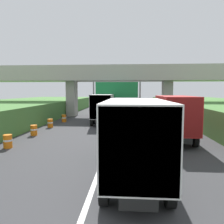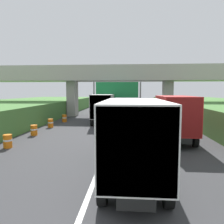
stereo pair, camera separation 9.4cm
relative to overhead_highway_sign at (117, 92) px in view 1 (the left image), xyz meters
name	(u,v)px [view 1 (the left image)]	position (x,y,z in m)	size (l,w,h in m)	color
lane_centre_stripe	(117,122)	(0.00, -0.01, -3.68)	(0.20, 90.25, 0.01)	white
overpass_bridge	(119,79)	(0.00, 6.27, 1.97)	(40.00, 4.80, 7.53)	#ADA89E
overhead_highway_sign	(117,92)	(0.00, 0.00, 0.00)	(5.88, 0.18, 5.03)	slate
truck_blue	(104,107)	(-1.48, -1.02, -1.75)	(2.44, 7.30, 3.44)	black
truck_green	(135,135)	(1.66, -17.19, -1.75)	(2.44, 7.30, 3.44)	black
truck_red	(173,115)	(4.89, -9.34, -1.75)	(2.44, 7.30, 3.44)	black
car_black	(130,127)	(1.58, -8.81, -2.82)	(1.86, 4.10, 1.72)	black
construction_barrel_1	(8,141)	(-6.65, -12.76, -3.22)	(0.57, 0.57, 0.90)	orange
construction_barrel_2	(34,130)	(-6.69, -8.67, -3.22)	(0.57, 0.57, 0.90)	orange
construction_barrel_3	(50,123)	(-6.75, -4.58, -3.22)	(0.57, 0.57, 0.90)	orange
construction_barrel_4	(64,118)	(-6.51, -0.48, -3.22)	(0.57, 0.57, 0.90)	orange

